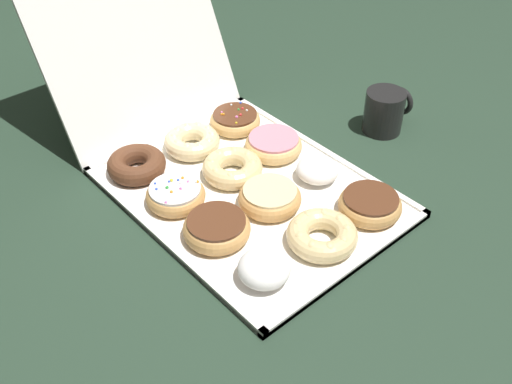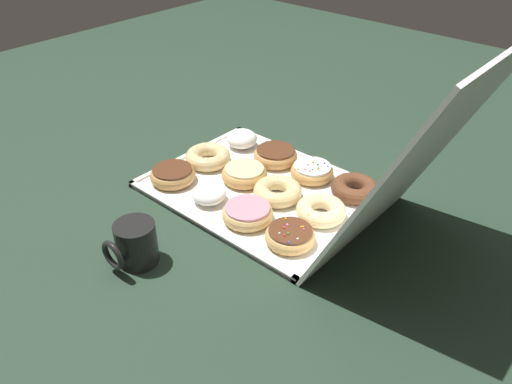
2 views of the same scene
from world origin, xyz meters
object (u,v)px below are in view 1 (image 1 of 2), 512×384
at_px(cruller_donut_1, 322,235).
at_px(cruller_donut_10, 193,140).
at_px(cruller_donut_7, 232,168).
at_px(sprinkle_donut_6, 176,195).
at_px(chocolate_cake_ring_donut_9, 137,165).
at_px(sprinkle_donut_11, 235,120).
at_px(pink_frosted_donut_8, 274,144).
at_px(glazed_ring_donut_4, 269,198).
at_px(chocolate_frosted_donut_3, 217,228).
at_px(donut_box, 250,193).
at_px(powdered_filled_donut_5, 318,170).
at_px(chocolate_frosted_donut_2, 370,204).
at_px(powdered_filled_donut_0, 264,268).
at_px(coffee_mug, 385,110).

distance_m(cruller_donut_1, cruller_donut_10, 0.36).
relative_size(cruller_donut_1, cruller_donut_7, 1.04).
bearing_deg(cruller_donut_7, sprinkle_donut_6, 176.75).
relative_size(chocolate_cake_ring_donut_9, sprinkle_donut_11, 1.05).
bearing_deg(pink_frosted_donut_8, glazed_ring_donut_4, -135.44).
xyz_separation_m(chocolate_frosted_donut_3, sprinkle_donut_11, (0.24, 0.24, -0.00)).
relative_size(cruller_donut_1, chocolate_frosted_donut_3, 1.03).
bearing_deg(cruller_donut_10, cruller_donut_7, -89.16).
distance_m(donut_box, glazed_ring_donut_4, 0.06).
bearing_deg(chocolate_cake_ring_donut_9, powdered_filled_donut_5, -44.42).
height_order(cruller_donut_7, pink_frosted_donut_8, cruller_donut_7).
height_order(cruller_donut_1, glazed_ring_donut_4, cruller_donut_1).
xyz_separation_m(cruller_donut_10, sprinkle_donut_11, (0.11, 0.00, -0.00)).
height_order(chocolate_frosted_donut_2, powdered_filled_donut_5, powdered_filled_donut_5).
relative_size(powdered_filled_donut_0, glazed_ring_donut_4, 0.74).
bearing_deg(cruller_donut_1, sprinkle_donut_11, 72.21).
bearing_deg(glazed_ring_donut_4, donut_box, 88.55).
bearing_deg(chocolate_frosted_donut_2, donut_box, 122.78).
relative_size(donut_box, cruller_donut_10, 4.63).
distance_m(chocolate_frosted_donut_3, pink_frosted_donut_8, 0.27).
bearing_deg(chocolate_cake_ring_donut_9, sprinkle_donut_11, -1.04).
distance_m(powdered_filled_donut_0, cruller_donut_1, 0.13).
bearing_deg(sprinkle_donut_11, sprinkle_donut_6, -153.64).
distance_m(cruller_donut_7, chocolate_cake_ring_donut_9, 0.18).
xyz_separation_m(cruller_donut_1, cruller_donut_10, (0.00, 0.36, 0.00)).
bearing_deg(powdered_filled_donut_5, chocolate_cake_ring_donut_9, 135.58).
relative_size(donut_box, coffee_mug, 5.07).
distance_m(pink_frosted_donut_8, chocolate_cake_ring_donut_9, 0.27).
xyz_separation_m(powdered_filled_donut_0, pink_frosted_donut_8, (0.24, 0.24, -0.01)).
bearing_deg(chocolate_frosted_donut_3, glazed_ring_donut_4, 0.07).
distance_m(pink_frosted_donut_8, cruller_donut_10, 0.16).
xyz_separation_m(powdered_filled_donut_0, glazed_ring_donut_4, (0.12, 0.12, -0.00)).
bearing_deg(donut_box, cruller_donut_1, -90.20).
height_order(chocolate_frosted_donut_3, sprinkle_donut_11, same).
bearing_deg(powdered_filled_donut_0, glazed_ring_donut_4, 45.02).
relative_size(cruller_donut_7, cruller_donut_10, 1.02).
distance_m(cruller_donut_10, sprinkle_donut_11, 0.11).
relative_size(chocolate_frosted_donut_3, coffee_mug, 1.12).
bearing_deg(cruller_donut_7, powdered_filled_donut_5, -44.01).
bearing_deg(sprinkle_donut_11, powdered_filled_donut_5, -88.88).
height_order(pink_frosted_donut_8, cruller_donut_10, cruller_donut_10).
distance_m(cruller_donut_7, pink_frosted_donut_8, 0.11).
relative_size(donut_box, chocolate_frosted_donut_3, 4.52).
xyz_separation_m(cruller_donut_7, pink_frosted_donut_8, (0.11, 0.01, -0.00)).
bearing_deg(pink_frosted_donut_8, coffee_mug, -18.91).
xyz_separation_m(sprinkle_donut_6, chocolate_cake_ring_donut_9, (-0.00, 0.12, 0.00)).
bearing_deg(cruller_donut_7, chocolate_cake_ring_donut_9, 135.22).
distance_m(glazed_ring_donut_4, powdered_filled_donut_5, 0.12).
bearing_deg(chocolate_frosted_donut_2, cruller_donut_7, 115.42).
xyz_separation_m(powdered_filled_donut_0, chocolate_frosted_donut_3, (0.00, 0.12, -0.00)).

